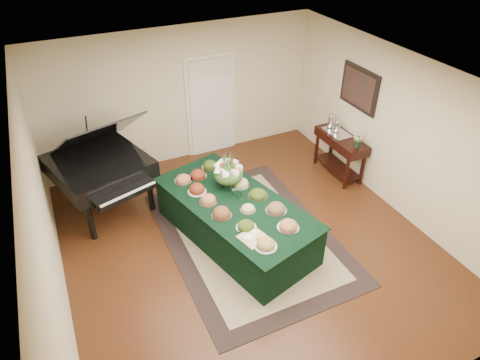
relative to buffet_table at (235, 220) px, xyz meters
name	(u,v)px	position (x,y,z in m)	size (l,w,h in m)	color
ground	(248,243)	(0.12, -0.22, -0.37)	(6.00, 6.00, 0.00)	black
area_rug	(248,236)	(0.20, -0.08, -0.36)	(2.53, 3.54, 0.01)	black
kitchen_doorway	(211,107)	(0.72, 2.75, 0.65)	(1.05, 0.07, 2.10)	white
buffet_table	(235,220)	(0.00, 0.00, 0.00)	(1.96, 2.97, 0.73)	black
food_platters	(232,197)	(-0.01, 0.08, 0.41)	(1.32, 2.44, 0.13)	#BAC4BB
cutting_board	(252,236)	(-0.12, -0.84, 0.40)	(0.42, 0.42, 0.10)	tan
green_goblets	(238,194)	(0.07, 0.05, 0.45)	(0.17, 0.12, 0.18)	black
floral_centerpiece	(228,171)	(0.08, 0.42, 0.65)	(0.49, 0.49, 0.49)	black
grand_piano	(100,166)	(-1.72, 1.68, 0.51)	(1.81, 2.01, 1.75)	black
wicker_basket	(177,207)	(-0.65, 1.00, -0.23)	(0.43, 0.43, 0.27)	olive
mahogany_sideboard	(341,145)	(2.62, 0.86, 0.27)	(0.45, 1.18, 0.83)	black
tea_service	(334,125)	(2.62, 1.13, 0.58)	(0.34, 0.58, 0.30)	silver
pink_bouquet	(358,140)	(2.62, 0.42, 0.61)	(0.18, 0.18, 0.24)	black
wall_painting	(359,88)	(2.84, 0.86, 1.38)	(0.05, 0.95, 0.75)	black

